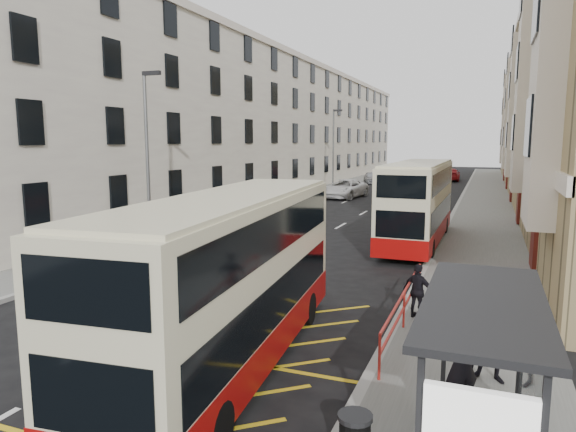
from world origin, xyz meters
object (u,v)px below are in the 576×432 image
at_px(double_decker_front, 231,281).
at_px(car_silver, 372,178).
at_px(street_lamp_near, 148,151).
at_px(pedestrian_near, 462,365).
at_px(street_lamp_far, 334,145).
at_px(bus_shelter, 493,359).
at_px(car_red, 451,175).
at_px(pedestrian_far, 418,291).
at_px(white_van, 344,189).
at_px(car_dark, 411,170).
at_px(double_decker_rear, 418,203).
at_px(pedestrian_mid, 495,341).

height_order(double_decker_front, car_silver, double_decker_front).
relative_size(street_lamp_near, pedestrian_near, 4.60).
height_order(street_lamp_far, pedestrian_near, street_lamp_far).
height_order(bus_shelter, car_red, bus_shelter).
relative_size(pedestrian_far, car_silver, 0.37).
relative_size(white_van, car_dark, 1.24).
bearing_deg(double_decker_front, street_lamp_far, 97.72).
relative_size(street_lamp_near, car_dark, 1.67).
bearing_deg(double_decker_rear, street_lamp_near, -151.63).
distance_m(double_decker_rear, pedestrian_far, 11.47).
bearing_deg(white_van, car_red, 80.16).
bearing_deg(car_silver, car_dark, 64.16).
bearing_deg(car_silver, double_decker_rear, -93.27).
bearing_deg(pedestrian_near, pedestrian_mid, -143.58).
bearing_deg(white_van, street_lamp_far, 124.24).
bearing_deg(street_lamp_near, car_dark, 86.61).
xyz_separation_m(pedestrian_near, pedestrian_mid, (0.57, 1.40, -0.00)).
relative_size(car_silver, car_dark, 0.86).
distance_m(bus_shelter, street_lamp_far, 44.94).
relative_size(pedestrian_mid, car_red, 0.32).
xyz_separation_m(double_decker_rear, pedestrian_mid, (3.45, -14.71, -1.05)).
bearing_deg(pedestrian_near, street_lamp_near, -66.95).
bearing_deg(pedestrian_mid, double_decker_front, -163.92).
bearing_deg(street_lamp_far, double_decker_front, -76.81).
distance_m(pedestrian_near, car_red, 59.58).
distance_m(street_lamp_far, car_silver, 12.43).
height_order(street_lamp_far, pedestrian_mid, street_lamp_far).
bearing_deg(pedestrian_mid, car_dark, 105.08).
height_order(street_lamp_near, pedestrian_mid, street_lamp_near).
bearing_deg(street_lamp_near, double_decker_front, -46.27).
distance_m(double_decker_front, car_dark, 69.60).
relative_size(street_lamp_far, pedestrian_near, 4.60).
distance_m(street_lamp_near, double_decker_rear, 13.09).
distance_m(street_lamp_near, car_silver, 41.92).
distance_m(street_lamp_far, double_decker_front, 40.89).
relative_size(street_lamp_far, pedestrian_mid, 4.62).
relative_size(pedestrian_near, pedestrian_far, 1.14).
height_order(double_decker_rear, car_red, double_decker_rear).
bearing_deg(pedestrian_far, double_decker_front, 72.13).
distance_m(street_lamp_far, double_decker_rear, 26.69).
height_order(street_lamp_near, car_silver, street_lamp_near).
relative_size(bus_shelter, street_lamp_far, 0.53).
bearing_deg(pedestrian_near, white_van, -103.06).
relative_size(street_lamp_near, street_lamp_far, 1.00).
bearing_deg(street_lamp_near, double_decker_rear, 27.80).
distance_m(pedestrian_far, white_van, 32.17).
bearing_deg(pedestrian_near, street_lamp_far, -101.97).
distance_m(bus_shelter, car_silver, 55.74).
height_order(bus_shelter, pedestrian_near, bus_shelter).
height_order(pedestrian_far, white_van, pedestrian_far).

